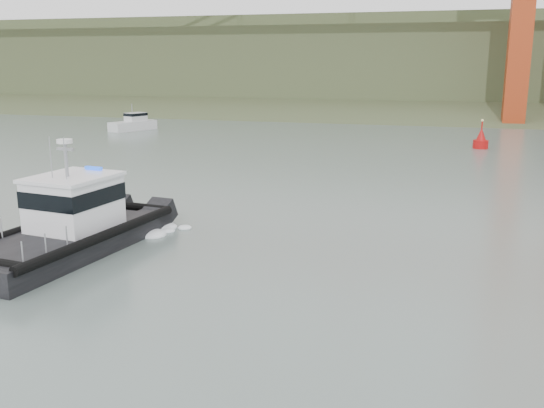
# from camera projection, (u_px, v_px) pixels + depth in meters

# --- Properties ---
(ground) EXTENTS (400.00, 400.00, 0.00)m
(ground) POSITION_uv_depth(u_px,v_px,m) (168.00, 328.00, 21.08)
(ground) COLOR slate
(ground) RESTS_ON ground
(headlands) EXTENTS (500.00, 105.36, 27.12)m
(headlands) POSITION_uv_depth(u_px,v_px,m) (409.00, 70.00, 136.84)
(headlands) COLOR #334527
(headlands) RESTS_ON ground
(patrol_boat) EXTENTS (5.67, 12.12, 5.67)m
(patrol_boat) POSITION_uv_depth(u_px,v_px,m) (70.00, 223.00, 29.36)
(patrol_boat) COLOR black
(patrol_boat) RESTS_ON ground
(motorboat) EXTENTS (4.58, 6.90, 3.61)m
(motorboat) POSITION_uv_depth(u_px,v_px,m) (134.00, 123.00, 80.98)
(motorboat) COLOR silver
(motorboat) RESTS_ON ground
(nav_buoy) EXTENTS (1.57, 1.57, 3.28)m
(nav_buoy) POSITION_uv_depth(u_px,v_px,m) (481.00, 140.00, 64.06)
(nav_buoy) COLOR #AB0C0B
(nav_buoy) RESTS_ON ground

